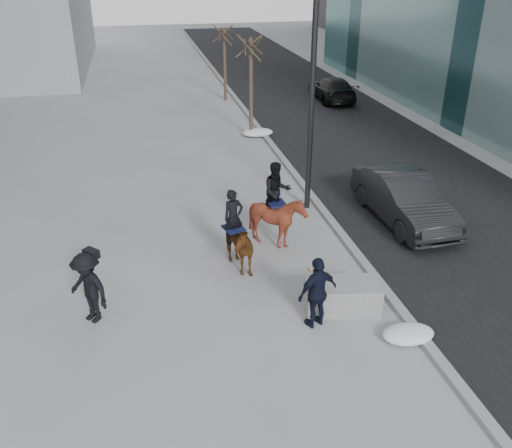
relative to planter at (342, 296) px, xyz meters
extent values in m
plane|color=gray|center=(-1.68, 0.75, -0.35)|extent=(120.00, 120.00, 0.00)
cube|color=black|center=(5.32, 10.75, -0.35)|extent=(8.00, 90.00, 0.01)
cube|color=gray|center=(1.32, 10.75, -0.29)|extent=(0.25, 90.00, 0.12)
cube|color=gray|center=(0.00, 0.00, 0.00)|extent=(1.89, 1.19, 0.70)
imported|color=black|center=(3.58, 4.14, 0.41)|extent=(1.77, 4.69, 1.53)
imported|color=black|center=(6.79, 19.90, 0.31)|extent=(1.98, 4.59, 1.32)
imported|color=#522310|center=(-2.16, 2.37, 0.38)|extent=(1.23, 1.88, 1.46)
imported|color=black|center=(-2.16, 2.52, 1.12)|extent=(0.64, 0.50, 1.53)
cube|color=#10163B|center=(-2.16, 2.52, 0.80)|extent=(0.61, 0.67, 0.06)
imported|color=#531D10|center=(-0.73, 3.38, 0.47)|extent=(1.43, 1.58, 1.65)
imported|color=black|center=(-0.73, 3.53, 1.31)|extent=(0.88, 0.71, 1.72)
cube|color=#0F123A|center=(-0.73, 3.53, 0.94)|extent=(0.52, 0.59, 0.06)
imported|color=black|center=(-0.80, -0.48, 0.53)|extent=(1.11, 0.75, 1.75)
cylinder|color=#C7740B|center=(-0.85, 0.07, 0.80)|extent=(0.04, 0.18, 0.07)
imported|color=black|center=(-5.83, 0.80, 0.53)|extent=(1.25, 1.27, 1.75)
cube|color=black|center=(-5.68, 1.05, 1.27)|extent=(0.41, 0.41, 0.20)
cylinder|color=black|center=(0.92, 5.78, 4.15)|extent=(0.18, 0.18, 9.00)
ellipsoid|color=silver|center=(1.02, 13.92, -0.17)|extent=(1.43, 0.91, 0.36)
ellipsoid|color=silver|center=(1.02, -1.45, -0.20)|extent=(1.18, 0.75, 0.30)
camera|label=1|loc=(-4.32, -10.11, 7.30)|focal=38.00mm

